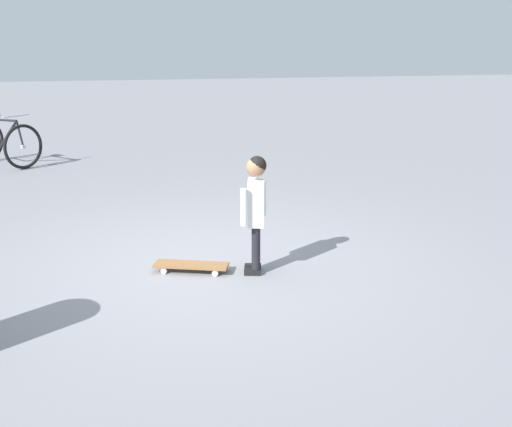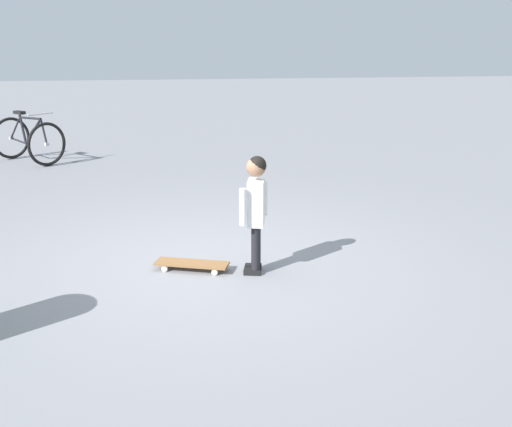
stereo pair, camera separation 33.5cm
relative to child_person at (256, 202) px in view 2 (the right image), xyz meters
name	(u,v)px [view 2 (the right image)]	position (x,y,z in m)	size (l,w,h in m)	color
ground_plane	(205,265)	(-0.25, -0.45, -0.66)	(50.00, 50.00, 0.00)	gray
child_person	(256,202)	(0.00, 0.00, 0.00)	(0.33, 0.29, 1.06)	black
skateboard	(192,264)	(-0.13, -0.57, -0.60)	(0.40, 0.69, 0.07)	olive
bicycle_far	(28,140)	(-5.48, -3.03, -0.28)	(1.26, 1.26, 0.85)	black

